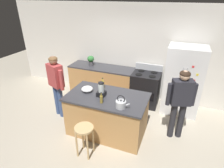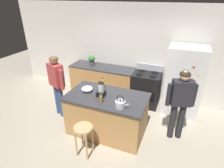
{
  "view_description": "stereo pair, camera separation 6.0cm",
  "coord_description": "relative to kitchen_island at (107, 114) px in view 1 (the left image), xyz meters",
  "views": [
    {
      "loc": [
        1.35,
        -3.16,
        2.9
      ],
      "look_at": [
        0.0,
        0.3,
        1.08
      ],
      "focal_mm": 29.8,
      "sensor_mm": 36.0,
      "label": 1
    },
    {
      "loc": [
        1.4,
        -3.14,
        2.9
      ],
      "look_at": [
        0.0,
        0.3,
        1.08
      ],
      "focal_mm": 29.8,
      "sensor_mm": 36.0,
      "label": 2
    }
  ],
  "objects": [
    {
      "name": "ground_plane",
      "position": [
        0.0,
        0.0,
        -0.47
      ],
      "size": [
        14.0,
        14.0,
        0.0
      ],
      "primitive_type": "plane",
      "color": "#B2A893"
    },
    {
      "name": "back_wall",
      "position": [
        0.0,
        1.95,
        0.88
      ],
      "size": [
        8.0,
        0.1,
        2.7
      ],
      "primitive_type": "cube",
      "color": "silver",
      "rests_on": "ground_plane"
    },
    {
      "name": "kitchen_island",
      "position": [
        0.0,
        0.0,
        0.0
      ],
      "size": [
        1.73,
        0.99,
        0.93
      ],
      "color": "#B7844C",
      "rests_on": "ground_plane"
    },
    {
      "name": "back_counter_run",
      "position": [
        -0.8,
        1.55,
        -0.0
      ],
      "size": [
        2.0,
        0.64,
        0.93
      ],
      "color": "#B7844C",
      "rests_on": "ground_plane"
    },
    {
      "name": "refrigerator",
      "position": [
        1.48,
        1.5,
        0.42
      ],
      "size": [
        0.9,
        0.73,
        1.78
      ],
      "color": "silver",
      "rests_on": "ground_plane"
    },
    {
      "name": "stove_range",
      "position": [
        0.54,
        1.52,
        0.01
      ],
      "size": [
        0.76,
        0.65,
        1.11
      ],
      "color": "black",
      "rests_on": "ground_plane"
    },
    {
      "name": "person_by_island_left",
      "position": [
        -1.41,
        0.16,
        0.5
      ],
      "size": [
        0.58,
        0.35,
        1.61
      ],
      "color": "#384C7A",
      "rests_on": "ground_plane"
    },
    {
      "name": "person_by_sink_right",
      "position": [
        1.47,
        0.39,
        0.49
      ],
      "size": [
        0.59,
        0.34,
        1.58
      ],
      "color": "#26262B",
      "rests_on": "ground_plane"
    },
    {
      "name": "bar_stool",
      "position": [
        -0.14,
        -0.79,
        0.04
      ],
      "size": [
        0.36,
        0.36,
        0.66
      ],
      "color": "tan",
      "rests_on": "ground_plane"
    },
    {
      "name": "potted_plant",
      "position": [
        -1.17,
        1.55,
        0.64
      ],
      "size": [
        0.2,
        0.2,
        0.3
      ],
      "color": "#4C4C51",
      "rests_on": "back_counter_run"
    },
    {
      "name": "blender_appliance",
      "position": [
        -0.11,
        -0.03,
        0.6
      ],
      "size": [
        0.17,
        0.17,
        0.32
      ],
      "color": "black",
      "rests_on": "kitchen_island"
    },
    {
      "name": "bottle_soda",
      "position": [
        -0.23,
        0.31,
        0.56
      ],
      "size": [
        0.07,
        0.07,
        0.26
      ],
      "color": "yellow",
      "rests_on": "kitchen_island"
    },
    {
      "name": "bottle_vinegar",
      "position": [
        -0.0,
        -0.28,
        0.55
      ],
      "size": [
        0.06,
        0.06,
        0.24
      ],
      "color": "olive",
      "rests_on": "kitchen_island"
    },
    {
      "name": "mixing_bowl",
      "position": [
        -0.49,
        0.04,
        0.52
      ],
      "size": [
        0.25,
        0.25,
        0.11
      ],
      "primitive_type": "ellipsoid",
      "color": "white",
      "rests_on": "kitchen_island"
    },
    {
      "name": "tea_kettle",
      "position": [
        0.42,
        -0.31,
        0.54
      ],
      "size": [
        0.28,
        0.2,
        0.27
      ],
      "color": "#B7BABF",
      "rests_on": "kitchen_island"
    }
  ]
}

